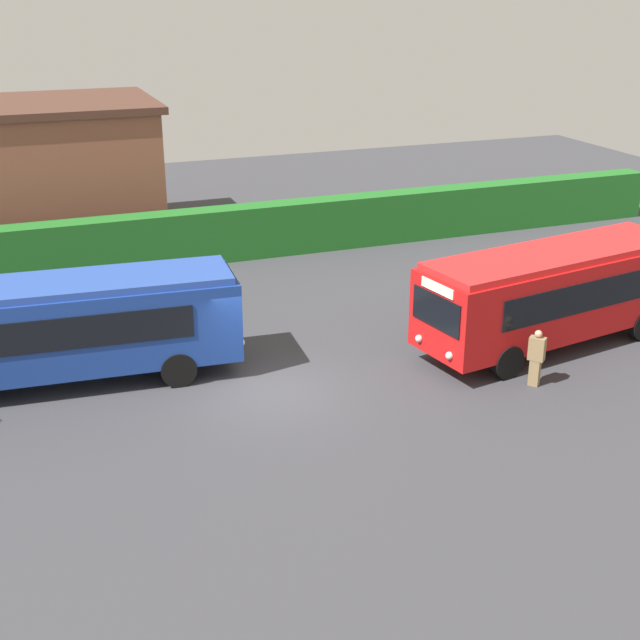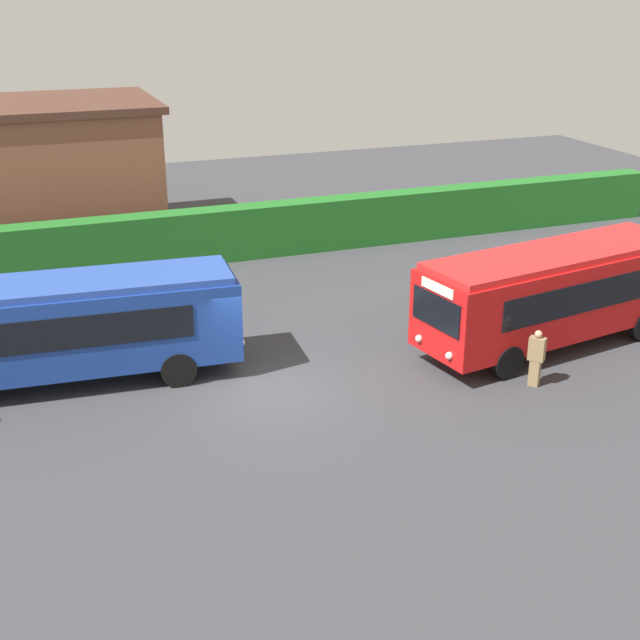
% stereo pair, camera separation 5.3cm
% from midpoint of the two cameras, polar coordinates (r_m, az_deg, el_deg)
% --- Properties ---
extents(ground_plane, '(64.00, 64.00, 0.00)m').
position_cam_midpoint_polar(ground_plane, '(23.81, -3.45, -4.70)').
color(ground_plane, '#38383D').
extents(bus_blue, '(9.90, 3.12, 3.00)m').
position_cam_midpoint_polar(bus_blue, '(24.59, -16.82, -0.32)').
color(bus_blue, navy).
rests_on(bus_blue, ground_plane).
extents(bus_red, '(9.29, 4.00, 3.04)m').
position_cam_midpoint_polar(bus_red, '(26.99, 15.18, 1.89)').
color(bus_red, red).
rests_on(bus_red, ground_plane).
extents(person_right, '(0.48, 0.50, 1.64)m').
position_cam_midpoint_polar(person_right, '(24.47, 14.06, -2.37)').
color(person_right, olive).
rests_on(person_right, ground_plane).
extents(person_far, '(0.39, 0.53, 1.69)m').
position_cam_midpoint_polar(person_far, '(30.51, 13.27, 2.60)').
color(person_far, '#4C6B47').
rests_on(person_far, ground_plane).
extents(hedge_row, '(44.00, 1.08, 2.10)m').
position_cam_midpoint_polar(hedge_row, '(34.32, -9.57, 5.32)').
color(hedge_row, '#206521').
rests_on(hedge_row, ground_plane).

